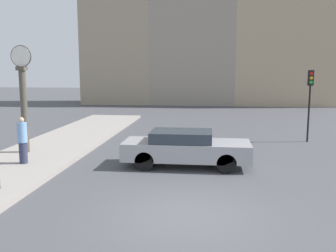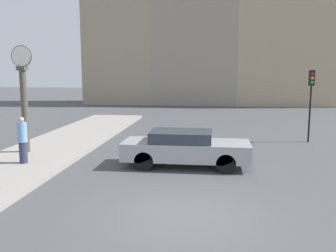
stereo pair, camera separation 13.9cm
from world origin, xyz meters
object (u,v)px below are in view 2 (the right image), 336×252
sedan_car (185,148)px  pedestrian_blue_stripe (23,140)px  traffic_light_far (311,91)px  street_clock (24,98)px

sedan_car → pedestrian_blue_stripe: 6.07m
sedan_car → traffic_light_far: (5.78, 5.53, 1.86)m
sedan_car → street_clock: size_ratio=1.06×
traffic_light_far → pedestrian_blue_stripe: (-11.79, -6.37, -1.55)m
traffic_light_far → sedan_car: bearing=-136.3°
street_clock → traffic_light_far: bearing=19.8°
sedan_car → pedestrian_blue_stripe: bearing=-172.0°
traffic_light_far → pedestrian_blue_stripe: size_ratio=2.07×
traffic_light_far → pedestrian_blue_stripe: bearing=-151.6°
pedestrian_blue_stripe → traffic_light_far: bearing=28.4°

